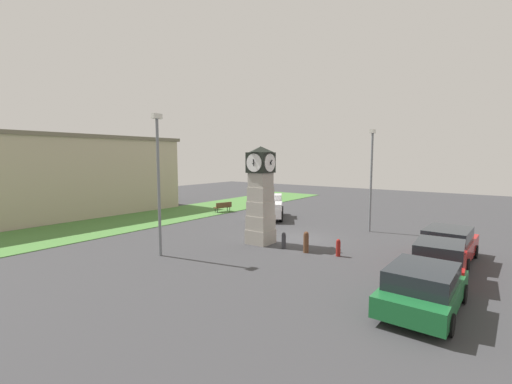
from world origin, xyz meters
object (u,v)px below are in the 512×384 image
Objects in this scene: bollard_near_tower at (261,235)px; street_lamp_far_side at (158,176)px; street_lamp_near_road at (371,174)px; car_by_building at (448,245)px; pickup_truck at (269,207)px; bench at (223,206)px; car_near_tower at (439,260)px; bollard_far_row at (306,242)px; bollard_end_row at (338,248)px; clock_tower at (261,196)px; bollard_mid_row at (284,240)px; car_navy_sedan at (423,287)px.

street_lamp_far_side reaches higher than bollard_near_tower.
car_by_building is at bearing -130.73° from street_lamp_near_road.
bench is (0.02, 4.98, -0.40)m from pickup_truck.
car_by_building is 0.89× the size of pickup_truck.
bench is (7.56, 18.32, -0.28)m from car_near_tower.
bollard_far_row is at bearing 112.69° from car_by_building.
pickup_truck is 12.45m from street_lamp_far_side.
street_lamp_far_side is at bearing 125.71° from bollard_end_row.
bollard_far_row is at bearing -120.53° from bench.
bollard_near_tower is (-0.39, -0.29, -2.12)m from clock_tower.
car_by_building is at bearing -104.20° from bench.
clock_tower is 4.72× the size of bollard_near_tower.
bollard_near_tower is 0.69× the size of bench.
car_near_tower reaches higher than bollard_mid_row.
car_navy_sedan is at bearing -131.75° from bollard_end_row.
street_lamp_near_road is (-0.22, -13.15, 3.31)m from bench.
car_navy_sedan is at bearing -129.18° from pickup_truck.
car_by_building is at bearing 1.19° from car_near_tower.
street_lamp_near_road reaches higher than car_by_building.
car_near_tower is (3.36, 0.03, 0.04)m from car_navy_sedan.
car_by_building is 18.84m from bench.
bench is at bearing 51.95° from bollard_near_tower.
street_lamp_near_road is at bearing -27.33° from bollard_near_tower.
street_lamp_near_road is (6.97, -2.32, 3.39)m from bollard_mid_row.
bollard_end_row is 0.12× the size of street_lamp_far_side.
clock_tower reaches higher than car_near_tower.
bollard_mid_row is (-0.19, -1.67, -2.26)m from clock_tower.
bench is 0.25× the size of street_lamp_near_road.
car_navy_sedan is 12.24m from street_lamp_far_side.
clock_tower is 10.18m from car_navy_sedan.
bollard_end_row is 4.63m from car_near_tower.
bollard_far_row is 7.24m from car_navy_sedan.
bollard_end_row is (0.37, -2.94, -0.01)m from bollard_mid_row.
bollard_end_row is at bearing -77.72° from bollard_far_row.
pickup_truck is at bearing 39.19° from bollard_mid_row.
bollard_end_row is 7.45m from street_lamp_near_road.
bollard_near_tower is 0.25× the size of car_by_building.
car_navy_sedan is 0.96× the size of car_by_building.
car_navy_sedan is at bearing -116.36° from bollard_mid_row.
bench is (7.00, 9.16, -2.18)m from clock_tower.
street_lamp_far_side is at bearing 95.16° from car_navy_sedan.
street_lamp_near_road is at bearing 5.30° from bollard_end_row.
bollard_end_row is 6.16m from car_navy_sedan.
bench is (7.17, 12.16, -0.03)m from bollard_far_row.
car_navy_sedan is 0.67× the size of street_lamp_near_road.
bollard_mid_row is 2.96m from bollard_end_row.
bollard_end_row is 0.19× the size of car_by_building.
bollard_far_row is at bearing 102.28° from bollard_end_row.
pickup_truck is at bearing 88.59° from street_lamp_near_road.
car_near_tower is at bearing -92.81° from bollard_mid_row.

